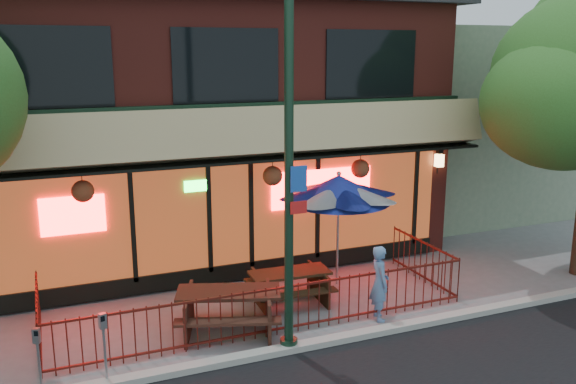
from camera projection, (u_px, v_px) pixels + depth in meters
name	position (u px, v px, depth m)	size (l,w,h in m)	color
ground	(281.00, 339.00, 11.50)	(80.00, 80.00, 0.00)	gray
curb	(291.00, 348.00, 11.04)	(80.00, 0.25, 0.12)	#999993
restaurant_building	(187.00, 94.00, 16.97)	(12.96, 9.49, 8.05)	maroon
neighbor_building	(440.00, 119.00, 21.08)	(6.00, 7.00, 6.00)	gray
patio_fence	(271.00, 298.00, 11.81)	(8.44, 2.62, 1.00)	#4F1610
street_light	(289.00, 181.00, 10.42)	(0.43, 0.32, 7.00)	black
picnic_table_left	(229.00, 305.00, 11.71)	(2.35, 2.07, 0.84)	#3F2017
picnic_table_right	(290.00, 282.00, 13.04)	(1.77, 1.39, 0.73)	#322011
patio_umbrella	(339.00, 188.00, 13.72)	(2.35, 2.35, 2.68)	gray
pedestrian	(380.00, 283.00, 12.22)	(0.57, 0.37, 1.55)	#587EB0
parking_meter_near	(104.00, 337.00, 9.77)	(0.14, 0.13, 1.25)	#96979E
parking_meter_far	(38.00, 351.00, 9.42)	(0.13, 0.12, 1.18)	gray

